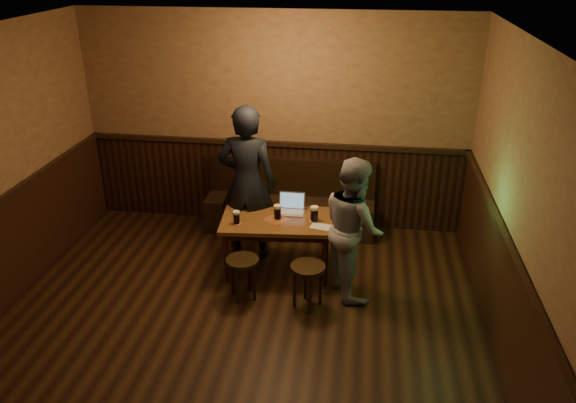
% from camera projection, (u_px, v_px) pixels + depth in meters
% --- Properties ---
extents(room, '(5.04, 6.04, 2.84)m').
position_uv_depth(room, '(222.00, 238.00, 4.81)').
color(room, black).
rests_on(room, ground).
extents(bench, '(2.20, 0.50, 0.95)m').
position_uv_depth(bench, '(290.00, 208.00, 7.42)').
color(bench, black).
rests_on(bench, ground).
extents(pub_table, '(1.30, 0.82, 0.67)m').
position_uv_depth(pub_table, '(277.00, 226.00, 6.36)').
color(pub_table, '#572A18').
rests_on(pub_table, ground).
extents(stool_left, '(0.44, 0.44, 0.48)m').
position_uv_depth(stool_left, '(243.00, 267.00, 5.95)').
color(stool_left, black).
rests_on(stool_left, ground).
extents(stool_right, '(0.45, 0.45, 0.49)m').
position_uv_depth(stool_right, '(308.00, 274.00, 5.80)').
color(stool_right, black).
rests_on(stool_right, ground).
extents(pint_left, '(0.10, 0.10, 0.15)m').
position_uv_depth(pint_left, '(236.00, 217.00, 6.19)').
color(pint_left, '#A51416').
rests_on(pint_left, pub_table).
extents(pint_mid, '(0.11, 0.11, 0.17)m').
position_uv_depth(pint_mid, '(277.00, 212.00, 6.30)').
color(pint_mid, '#A51416').
rests_on(pint_mid, pub_table).
extents(pint_right, '(0.12, 0.12, 0.18)m').
position_uv_depth(pint_right, '(314.00, 214.00, 6.25)').
color(pint_right, '#A51416').
rests_on(pint_right, pub_table).
extents(laptop, '(0.30, 0.25, 0.21)m').
position_uv_depth(laptop, '(291.00, 207.00, 6.49)').
color(laptop, silver).
rests_on(laptop, pub_table).
extents(menu, '(0.25, 0.19, 0.00)m').
position_uv_depth(menu, '(321.00, 227.00, 6.16)').
color(menu, silver).
rests_on(menu, pub_table).
extents(person_suit, '(0.70, 0.47, 1.89)m').
position_uv_depth(person_suit, '(247.00, 183.00, 6.57)').
color(person_suit, black).
rests_on(person_suit, ground).
extents(person_grey, '(0.84, 0.92, 1.55)m').
position_uv_depth(person_grey, '(353.00, 227.00, 5.92)').
color(person_grey, gray).
rests_on(person_grey, ground).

